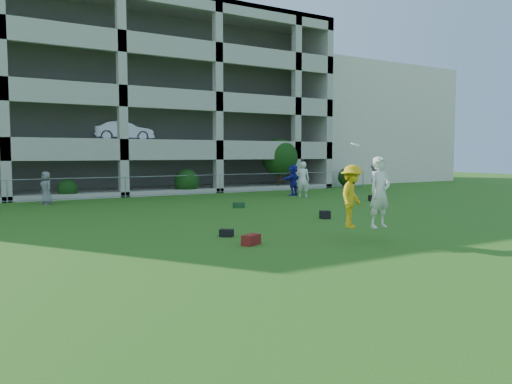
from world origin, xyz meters
TOP-DOWN VIEW (x-y plane):
  - ground at (0.00, 0.00)m, footprint 100.00×100.00m
  - stucco_building at (23.00, 28.00)m, footprint 16.00×14.00m
  - bystander_c at (-4.43, 17.08)m, footprint 0.73×0.90m
  - bystander_d at (8.91, 15.21)m, footprint 1.77×1.22m
  - bystander_e at (8.49, 13.68)m, footprint 0.89×0.83m
  - bystander_f at (15.94, 15.70)m, footprint 1.35×1.17m
  - bag_red_a at (-1.36, 2.65)m, footprint 0.63×0.52m
  - bag_black_b at (-1.31, 4.19)m, footprint 0.46×0.45m
  - crate_d at (3.82, 5.92)m, footprint 0.45×0.45m
  - bag_black_e at (10.53, 10.16)m, footprint 0.67×0.56m
  - bag_green_g at (2.83, 10.89)m, footprint 0.56×0.42m
  - frisbee_contest at (1.49, 1.45)m, footprint 1.68×1.20m
  - parking_garage at (-0.01, 27.70)m, footprint 30.00×14.00m
  - fence at (0.00, 19.00)m, footprint 36.06×0.06m
  - shrub_row at (4.59, 19.70)m, footprint 34.38×2.52m

SIDE VIEW (x-z plane):
  - ground at x=0.00m, z-range 0.00..0.00m
  - bag_black_b at x=-1.31m, z-range 0.00..0.22m
  - bag_green_g at x=2.83m, z-range 0.00..0.25m
  - bag_red_a at x=-1.36m, z-range 0.00..0.28m
  - crate_d at x=3.82m, z-range 0.00..0.30m
  - bag_black_e at x=10.53m, z-range 0.00..0.30m
  - fence at x=0.00m, z-range 0.01..1.21m
  - bystander_c at x=-4.43m, z-range 0.00..1.60m
  - bystander_f at x=15.94m, z-range 0.00..1.81m
  - bystander_d at x=8.91m, z-range 0.00..1.84m
  - bystander_e at x=8.49m, z-range 0.00..2.03m
  - frisbee_contest at x=1.49m, z-range 0.13..2.52m
  - shrub_row at x=4.59m, z-range -0.24..3.26m
  - stucco_building at x=23.00m, z-range 0.00..10.00m
  - parking_garage at x=-0.01m, z-range 0.01..12.01m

